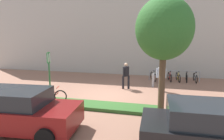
{
  "coord_description": "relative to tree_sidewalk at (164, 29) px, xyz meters",
  "views": [
    {
      "loc": [
        2.92,
        -10.72,
        3.42
      ],
      "look_at": [
        0.02,
        1.05,
        1.33
      ],
      "focal_mm": 31.93,
      "sensor_mm": 36.0,
      "label": 1
    }
  ],
  "objects": [
    {
      "name": "car_maroon_wagon",
      "position": [
        -5.02,
        -2.97,
        -2.94
      ],
      "size": [
        4.43,
        2.29,
        1.54
      ],
      "color": "maroon",
      "rests_on": "ground"
    },
    {
      "name": "building_facade",
      "position": [
        -3.01,
        9.08,
        1.31
      ],
      "size": [
        28.0,
        1.2,
        10.0
      ],
      "primitive_type": "cube",
      "color": "#B2ADA3",
      "rests_on": "ground"
    },
    {
      "name": "bike_at_sign",
      "position": [
        -5.55,
        0.09,
        -3.35
      ],
      "size": [
        1.65,
        0.53,
        0.86
      ],
      "color": "black",
      "rests_on": "ground"
    },
    {
      "name": "bike_rack_cluster",
      "position": [
        0.94,
        6.77,
        -3.35
      ],
      "size": [
        3.75,
        1.76,
        0.83
      ],
      "color": "#99999E",
      "rests_on": "ground"
    },
    {
      "name": "person_suited_dark",
      "position": [
        -2.23,
        3.67,
        -2.71
      ],
      "size": [
        0.49,
        0.58,
        1.72
      ],
      "color": "black",
      "rests_on": "ground"
    },
    {
      "name": "person_shirt_blue",
      "position": [
        -0.03,
        3.72,
        -2.71
      ],
      "size": [
        0.61,
        0.32,
        1.72
      ],
      "color": "#2D2D38",
      "rests_on": "ground"
    },
    {
      "name": "bollard_steel",
      "position": [
        -0.53,
        4.62,
        -3.24
      ],
      "size": [
        0.16,
        0.16,
        0.9
      ],
      "primitive_type": "cylinder",
      "color": "#ADADB2",
      "rests_on": "ground"
    },
    {
      "name": "parking_sign_post",
      "position": [
        -5.48,
        -0.02,
        -1.98
      ],
      "size": [
        0.08,
        0.36,
        2.63
      ],
      "color": "#2D7238",
      "rests_on": "ground"
    },
    {
      "name": "tree_sidewalk",
      "position": [
        0.0,
        0.0,
        0.0
      ],
      "size": [
        2.42,
        2.42,
        5.06
      ],
      "color": "brown",
      "rests_on": "ground"
    },
    {
      "name": "planter_strip",
      "position": [
        -3.43,
        -0.02,
        -3.61
      ],
      "size": [
        7.0,
        1.1,
        0.16
      ],
      "primitive_type": "cube",
      "color": "#336028",
      "rests_on": "ground"
    },
    {
      "name": "ground_plane",
      "position": [
        -3.01,
        1.94,
        -3.69
      ],
      "size": [
        60.0,
        60.0,
        0.0
      ],
      "primitive_type": "plane",
      "color": "#936651"
    },
    {
      "name": "car_black_suv",
      "position": [
        1.52,
        -2.98,
        -2.94
      ],
      "size": [
        4.35,
        2.12,
        1.54
      ],
      "color": "black",
      "rests_on": "ground"
    }
  ]
}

